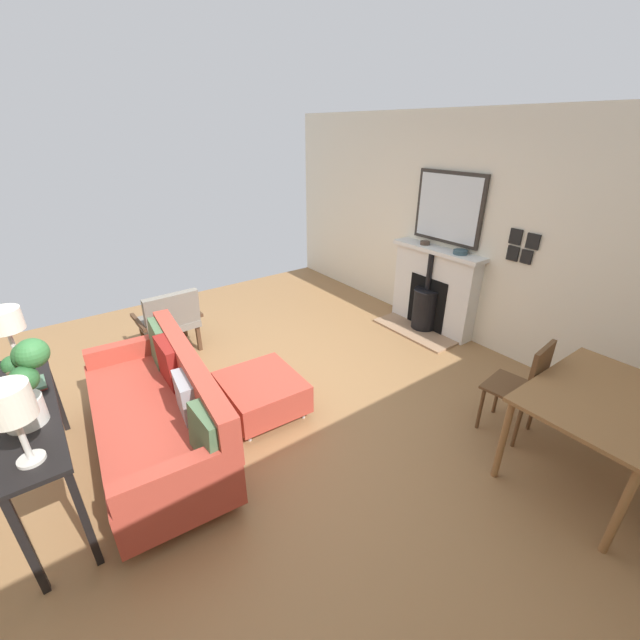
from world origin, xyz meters
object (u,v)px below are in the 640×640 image
at_px(sofa, 161,412).
at_px(potted_plant, 15,379).
at_px(dining_table, 604,406).
at_px(dining_chair_near_fireplace, 525,383).
at_px(table_lamp_near_end, 5,323).
at_px(table_lamp_far_end, 10,406).
at_px(ottoman, 261,392).
at_px(fireplace, 431,294).
at_px(armchair_accent, 170,318).
at_px(console_table, 31,419).
at_px(book_stack, 24,388).
at_px(mantel_bowl_near, 425,243).
at_px(mantel_bowl_far, 460,252).

relative_size(sofa, potted_plant, 3.38).
xyz_separation_m(sofa, dining_table, (-2.50, 2.19, 0.29)).
bearing_deg(dining_chair_near_fireplace, table_lamp_near_end, -33.86).
distance_m(table_lamp_far_end, dining_table, 3.70).
bearing_deg(ottoman, fireplace, -174.31).
relative_size(fireplace, sofa, 0.64).
height_order(armchair_accent, dining_chair_near_fireplace, dining_chair_near_fireplace).
distance_m(ottoman, table_lamp_far_end, 1.99).
distance_m(sofa, console_table, 0.86).
xyz_separation_m(sofa, potted_plant, (0.77, 0.24, 0.76)).
bearing_deg(dining_table, book_stack, -36.06).
bearing_deg(book_stack, mantel_bowl_near, -177.14).
height_order(ottoman, armchair_accent, armchair_accent).
bearing_deg(mantel_bowl_near, table_lamp_far_end, 13.08).
distance_m(book_stack, dining_table, 4.07).
relative_size(dining_table, dining_chair_near_fireplace, 1.32).
xyz_separation_m(armchair_accent, table_lamp_near_end, (1.37, 0.97, 0.72)).
height_order(table_lamp_near_end, potted_plant, potted_plant).
bearing_deg(fireplace, potted_plant, 5.89).
distance_m(fireplace, table_lamp_far_end, 4.47).
bearing_deg(console_table, book_stack, -91.39).
distance_m(armchair_accent, console_table, 2.09).
bearing_deg(table_lamp_near_end, book_stack, 90.73).
relative_size(armchair_accent, dining_table, 0.67).
height_order(ottoman, console_table, console_table).
distance_m(mantel_bowl_far, console_table, 4.39).
bearing_deg(sofa, table_lamp_far_end, 36.54).
distance_m(sofa, potted_plant, 1.11).
height_order(fireplace, mantel_bowl_far, mantel_bowl_far).
relative_size(table_lamp_far_end, book_stack, 1.84).
height_order(mantel_bowl_near, dining_chair_near_fireplace, mantel_bowl_near).
xyz_separation_m(mantel_bowl_near, armchair_accent, (2.99, -1.14, -0.67)).
bearing_deg(ottoman, sofa, -3.76).
bearing_deg(console_table, ottoman, 177.97).
height_order(potted_plant, dining_table, potted_plant).
relative_size(book_stack, dining_chair_near_fireplace, 0.29).
height_order(potted_plant, book_stack, potted_plant).
height_order(fireplace, sofa, fireplace).
bearing_deg(ottoman, potted_plant, 6.22).
bearing_deg(mantel_bowl_near, potted_plant, 8.66).
xyz_separation_m(armchair_accent, table_lamp_far_end, (1.37, 2.15, 0.72)).
bearing_deg(dining_table, mantel_bowl_far, -117.27).
height_order(fireplace, book_stack, fireplace).
relative_size(table_lamp_far_end, dining_chair_near_fireplace, 0.54).
height_order(mantel_bowl_near, ottoman, mantel_bowl_near).
relative_size(console_table, table_lamp_near_end, 3.30).
height_order(mantel_bowl_far, armchair_accent, mantel_bowl_far).
distance_m(book_stack, dining_chair_near_fireplace, 3.78).
xyz_separation_m(sofa, book_stack, (0.79, -0.21, 0.45)).
distance_m(fireplace, sofa, 3.55).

